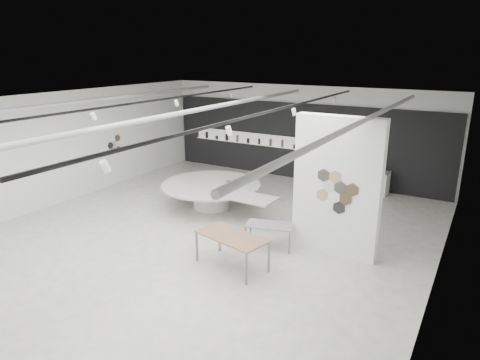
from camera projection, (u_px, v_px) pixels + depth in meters
The scene contains 7 objects.
room at pixel (197, 167), 11.59m from camera, with size 12.02×14.02×3.82m.
back_wall_display at pixel (298, 142), 17.45m from camera, with size 11.80×0.27×3.10m.
partition_column at pixel (337, 187), 10.74m from camera, with size 2.20×0.38×3.60m.
display_island at pixel (213, 192), 14.30m from camera, with size 4.28×3.40×0.85m.
sample_table_wood at pixel (232, 238), 10.29m from camera, with size 1.92×1.25×0.83m.
sample_table_stone at pixel (269, 226), 11.43m from camera, with size 1.37×0.93×0.64m.
kitchen_counter at pixel (368, 181), 15.95m from camera, with size 1.56×0.69×1.21m.
Camera 1 is at (6.61, -9.05, 5.07)m, focal length 32.00 mm.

